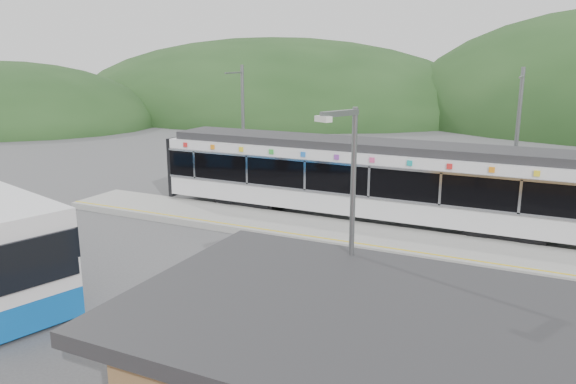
% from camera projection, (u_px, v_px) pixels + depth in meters
% --- Properties ---
extents(ground, '(120.00, 120.00, 0.00)m').
position_uv_depth(ground, '(290.00, 259.00, 21.17)').
color(ground, '#4C4C4F').
rests_on(ground, ground).
extents(hills, '(146.00, 149.00, 26.00)m').
position_uv_depth(hills, '(480.00, 241.00, 23.16)').
color(hills, '#1E3D19').
rests_on(hills, ground).
extents(platform, '(26.00, 3.20, 0.30)m').
position_uv_depth(platform, '(323.00, 231.00, 24.02)').
color(platform, '#9E9E99').
rests_on(platform, ground).
extents(yellow_line, '(26.00, 0.10, 0.01)m').
position_uv_depth(yellow_line, '(311.00, 236.00, 22.84)').
color(yellow_line, yellow).
rests_on(yellow_line, platform).
extents(train, '(20.44, 3.01, 3.74)m').
position_uv_depth(train, '(369.00, 178.00, 25.46)').
color(train, black).
rests_on(train, ground).
extents(catenary_mast_west, '(0.18, 1.80, 7.00)m').
position_uv_depth(catenary_mast_west, '(243.00, 127.00, 30.76)').
color(catenary_mast_west, slate).
rests_on(catenary_mast_west, ground).
extents(catenary_mast_east, '(0.18, 1.80, 7.00)m').
position_uv_depth(catenary_mast_east, '(516.00, 144.00, 24.82)').
color(catenary_mast_east, slate).
rests_on(catenary_mast_east, ground).
extents(station_shelter, '(9.20, 6.20, 3.00)m').
position_uv_depth(station_shelter, '(371.00, 383.00, 10.38)').
color(station_shelter, olive).
rests_on(station_shelter, ground).
extents(lamp_post, '(0.54, 1.17, 6.37)m').
position_uv_depth(lamp_post, '(350.00, 223.00, 12.63)').
color(lamp_post, slate).
rests_on(lamp_post, ground).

